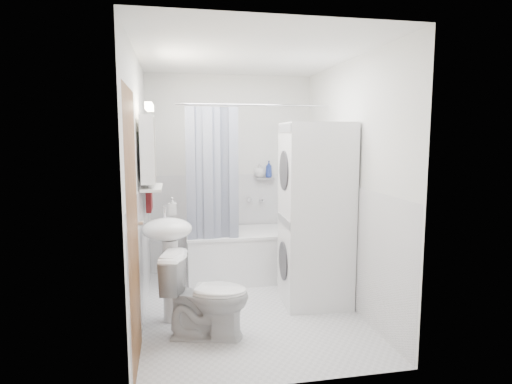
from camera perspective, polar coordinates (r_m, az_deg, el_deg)
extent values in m
plane|color=silver|center=(4.31, -0.90, -15.33)|extent=(2.60, 2.60, 0.00)
plane|color=silver|center=(5.28, -3.42, 2.34)|extent=(2.00, 0.00, 2.00)
plane|color=silver|center=(2.74, 3.85, -2.39)|extent=(2.00, 0.00, 2.00)
plane|color=silver|center=(3.95, -15.36, 0.37)|extent=(0.00, 2.60, 2.60)
plane|color=silver|center=(4.29, 12.34, 1.00)|extent=(0.00, 2.60, 2.60)
plane|color=white|center=(4.04, -0.97, 17.88)|extent=(2.60, 2.60, 0.00)
plane|color=white|center=(5.35, -3.35, -4.08)|extent=(1.98, 0.00, 1.98)
plane|color=white|center=(4.07, -14.90, -8.05)|extent=(0.00, 2.58, 2.58)
plane|color=white|center=(4.39, 11.97, -6.80)|extent=(0.00, 2.58, 2.58)
plane|color=brown|center=(3.12, -16.05, -5.22)|extent=(0.00, 2.00, 2.00)
cylinder|color=silver|center=(3.44, -15.08, -4.02)|extent=(0.04, 0.04, 0.04)
cube|color=white|center=(5.10, -0.80, -8.47)|extent=(1.47, 0.68, 0.54)
cube|color=white|center=(5.03, -0.81, -5.36)|extent=(1.49, 0.70, 0.03)
cube|color=silver|center=(5.06, -0.81, -6.63)|extent=(1.29, 0.50, 0.20)
cylinder|color=silver|center=(5.33, 0.67, -0.98)|extent=(0.04, 0.12, 0.04)
cylinder|color=silver|center=(4.63, -0.19, 11.55)|extent=(1.67, 0.02, 0.02)
cube|color=#131E43|center=(4.56, -8.65, 2.10)|extent=(0.10, 0.02, 1.45)
cube|color=#131E43|center=(4.57, -7.52, 2.12)|extent=(0.10, 0.02, 1.45)
cube|color=#131E43|center=(4.57, -6.40, 2.15)|extent=(0.10, 0.02, 1.45)
cube|color=#131E43|center=(4.58, -5.27, 2.17)|extent=(0.10, 0.02, 1.45)
cube|color=#131E43|center=(4.59, -4.16, 2.20)|extent=(0.10, 0.02, 1.45)
cube|color=#131E43|center=(4.60, -3.04, 2.22)|extent=(0.10, 0.02, 1.45)
ellipsoid|color=white|center=(3.88, -11.76, -4.87)|extent=(0.44, 0.37, 0.20)
cylinder|color=white|center=(4.01, -11.29, -11.51)|extent=(0.14, 0.14, 0.75)
cylinder|color=silver|center=(4.00, -12.07, -2.78)|extent=(0.03, 0.03, 0.14)
cylinder|color=silver|center=(3.95, -12.11, -2.02)|extent=(0.02, 0.10, 0.02)
cube|color=white|center=(4.02, -14.14, 5.53)|extent=(0.12, 0.50, 0.60)
cube|color=white|center=(4.02, -13.21, 5.56)|extent=(0.01, 0.47, 0.57)
cube|color=#FFEABF|center=(4.03, -14.03, 10.96)|extent=(0.06, 0.45, 0.06)
cube|color=silver|center=(4.04, -13.70, 0.58)|extent=(0.18, 0.54, 0.02)
cube|color=silver|center=(5.30, 1.22, 1.82)|extent=(0.22, 0.06, 0.02)
cube|color=#4C1217|center=(4.44, -14.17, 3.09)|extent=(0.05, 0.36, 0.86)
cube|color=#4C1217|center=(4.43, -13.94, 8.25)|extent=(0.03, 0.32, 0.08)
cylinder|color=silver|center=(4.43, -14.48, 8.75)|extent=(0.02, 0.04, 0.02)
cube|color=white|center=(4.39, 7.79, -8.75)|extent=(0.67, 0.67, 0.90)
cylinder|color=#2D2D33|center=(4.30, 3.67, -9.15)|extent=(0.04, 0.38, 0.38)
cube|color=gray|center=(4.20, 3.73, -3.86)|extent=(0.04, 0.57, 0.08)
cube|color=white|center=(4.23, 8.01, 3.04)|extent=(0.67, 0.67, 0.90)
cylinder|color=#2D2D33|center=(4.14, 3.77, 2.88)|extent=(0.04, 0.38, 0.38)
cube|color=gray|center=(4.12, 3.83, 8.49)|extent=(0.04, 0.57, 0.08)
imported|color=white|center=(3.68, -6.64, -13.59)|extent=(0.79, 0.56, 0.70)
imported|color=gray|center=(4.22, -11.07, -2.49)|extent=(0.08, 0.17, 0.08)
imported|color=gray|center=(3.89, -13.82, 1.02)|extent=(0.07, 0.18, 0.07)
imported|color=gray|center=(4.16, -13.66, 1.64)|extent=(0.10, 0.09, 0.10)
imported|color=gray|center=(5.28, 0.44, 2.63)|extent=(0.13, 0.17, 0.13)
imported|color=navy|center=(5.30, 1.71, 2.38)|extent=(0.08, 0.21, 0.08)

